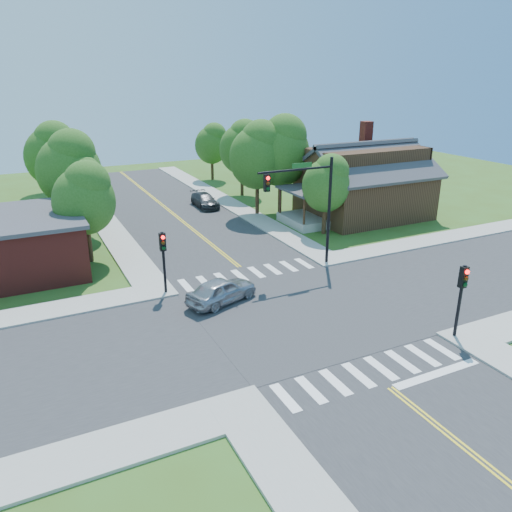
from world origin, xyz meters
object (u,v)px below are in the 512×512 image
signal_pole_se (462,288)px  signal_mast_ne (308,196)px  signal_pole_nw (163,251)px  car_silver (222,291)px  car_dgrey (205,201)px  house_ne (364,179)px

signal_pole_se → signal_mast_ne: bearing=98.6°
signal_pole_nw → car_silver: size_ratio=0.83×
signal_mast_ne → signal_pole_nw: size_ratio=1.89×
signal_mast_ne → signal_pole_nw: bearing=-179.9°
signal_mast_ne → car_silver: (-7.02, -2.52, -4.13)m
signal_pole_nw → car_silver: bearing=-45.1°
signal_pole_nw → car_silver: signal_pole_nw is taller
signal_pole_nw → car_silver: (2.49, -2.50, -1.94)m
signal_pole_se → car_silver: (-8.71, 8.70, -1.94)m
car_silver → car_dgrey: size_ratio=1.03×
signal_pole_nw → house_ne: house_ne is taller
signal_pole_se → house_ne: bearing=64.4°
signal_pole_nw → signal_pole_se: bearing=-45.0°
signal_pole_nw → car_dgrey: bearing=62.8°
signal_pole_se → house_ne: size_ratio=0.29×
car_silver → house_ne: bearing=-77.4°
signal_pole_nw → car_silver: 4.03m
signal_pole_se → signal_pole_nw: (-11.20, 11.20, 0.00)m
signal_mast_ne → house_ne: 14.23m
signal_pole_se → signal_pole_nw: size_ratio=1.00×
car_dgrey → signal_pole_se: bearing=-84.9°
signal_mast_ne → car_dgrey: bearing=91.3°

